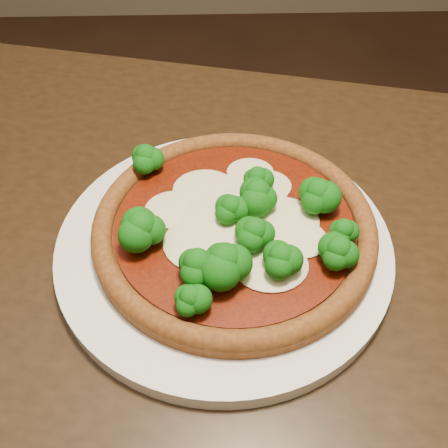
{
  "coord_description": "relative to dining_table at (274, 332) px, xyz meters",
  "views": [
    {
      "loc": [
        0.18,
        -0.53,
        1.16
      ],
      "look_at": [
        0.19,
        -0.19,
        0.79
      ],
      "focal_mm": 40.0,
      "sensor_mm": 36.0,
      "label": 1
    }
  ],
  "objects": [
    {
      "name": "floor",
      "position": [
        -0.24,
        0.23,
        -0.65
      ],
      "size": [
        4.0,
        4.0,
        0.0
      ],
      "primitive_type": "plane",
      "color": "black",
      "rests_on": "ground"
    },
    {
      "name": "dining_table",
      "position": [
        0.0,
        0.0,
        0.0
      ],
      "size": [
        1.35,
        1.04,
        0.75
      ],
      "rotation": [
        0.0,
        0.0,
        -0.24
      ],
      "color": "black",
      "rests_on": "floor"
    },
    {
      "name": "plate",
      "position": [
        -0.06,
        0.04,
        0.11
      ],
      "size": [
        0.35,
        0.35,
        0.02
      ],
      "primitive_type": "cylinder",
      "color": "white",
      "rests_on": "dining_table"
    },
    {
      "name": "pizza",
      "position": [
        -0.04,
        0.05,
        0.14
      ],
      "size": [
        0.29,
        0.29,
        0.06
      ],
      "rotation": [
        0.0,
        0.0,
        -0.43
      ],
      "color": "brown",
      "rests_on": "plate"
    }
  ]
}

